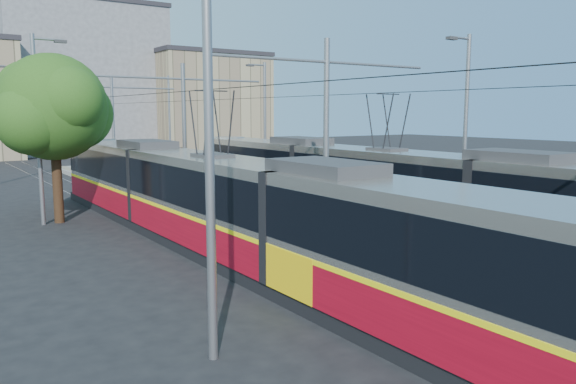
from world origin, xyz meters
TOP-DOWN VIEW (x-y plane):
  - ground at (0.00, 0.00)m, footprint 160.00×160.00m
  - platform at (0.00, 17.00)m, footprint 4.00×50.00m
  - tactile_strip_left at (-1.45, 17.00)m, footprint 0.70×50.00m
  - tactile_strip_right at (1.45, 17.00)m, footprint 0.70×50.00m
  - rails at (0.00, 17.00)m, footprint 8.71×70.00m
  - tram_left at (-3.60, 9.63)m, footprint 2.43×30.86m
  - tram_right at (3.60, 8.69)m, footprint 2.43×29.06m
  - catenary at (0.00, 14.15)m, footprint 9.20×70.00m
  - street_lamps at (-0.00, 21.00)m, footprint 15.18×38.22m
  - shelter at (0.39, 15.18)m, footprint 0.66×1.03m
  - tree at (-6.52, 18.34)m, footprint 5.01×4.63m
  - building_centre at (6.00, 64.00)m, footprint 18.36×14.28m
  - building_right at (20.00, 58.00)m, footprint 14.28×10.20m

SIDE VIEW (x-z plane):
  - ground at x=0.00m, z-range 0.00..0.00m
  - rails at x=0.00m, z-range 0.00..0.03m
  - platform at x=0.00m, z-range 0.00..0.30m
  - tactile_strip_left at x=-1.45m, z-range 0.30..0.31m
  - tactile_strip_right at x=1.45m, z-range 0.30..0.31m
  - shelter at x=0.39m, z-range 0.35..2.56m
  - tram_left at x=-3.60m, z-range -1.04..4.46m
  - tram_right at x=3.60m, z-range -0.89..4.61m
  - street_lamps at x=0.00m, z-range 0.18..8.18m
  - catenary at x=0.00m, z-range 1.02..8.02m
  - tree at x=-6.52m, z-range 1.28..8.56m
  - building_right at x=20.00m, z-range 0.01..12.26m
  - building_centre at x=6.00m, z-range 0.01..17.55m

